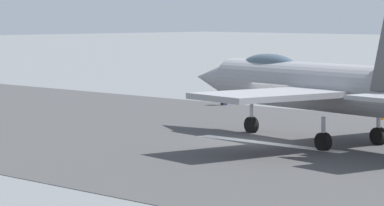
# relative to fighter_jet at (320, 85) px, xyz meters

# --- Properties ---
(ground_plane) EXTENTS (400.00, 400.00, 0.00)m
(ground_plane) POSITION_rel_fighter_jet_xyz_m (2.28, 1.77, -2.51)
(ground_plane) COLOR slate
(runway_strip) EXTENTS (240.00, 26.00, 0.02)m
(runway_strip) POSITION_rel_fighter_jet_xyz_m (2.26, 1.77, -2.50)
(runway_strip) COLOR #424142
(runway_strip) RESTS_ON ground
(fighter_jet) EXTENTS (17.23, 13.77, 5.71)m
(fighter_jet) POSITION_rel_fighter_jet_xyz_m (0.00, 0.00, 0.00)
(fighter_jet) COLOR gray
(fighter_jet) RESTS_ON ground
(crew_person) EXTENTS (0.49, 0.57, 1.58)m
(crew_person) POSITION_rel_fighter_jet_xyz_m (15.40, -10.22, -1.72)
(crew_person) COLOR #1E2338
(crew_person) RESTS_ON ground
(marker_cone_mid) EXTENTS (0.44, 0.44, 0.55)m
(marker_cone_mid) POSITION_rel_fighter_jet_xyz_m (3.60, -10.01, -2.23)
(marker_cone_mid) COLOR orange
(marker_cone_mid) RESTS_ON ground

